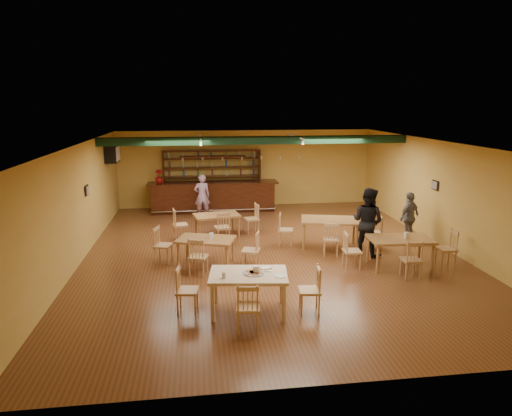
{
  "coord_description": "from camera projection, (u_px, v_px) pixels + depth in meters",
  "views": [
    {
      "loc": [
        -1.92,
        -11.66,
        4.06
      ],
      "look_at": [
        -0.31,
        0.6,
        1.15
      ],
      "focal_mm": 31.55,
      "sensor_mm": 36.0,
      "label": 1
    }
  ],
  "objects": [
    {
      "name": "floor",
      "position": [
        270.0,
        253.0,
        12.43
      ],
      "size": [
        12.0,
        12.0,
        0.0
      ],
      "primitive_type": "plane",
      "color": "brown",
      "rests_on": "ground"
    },
    {
      "name": "ceiling_beam",
      "position": [
        257.0,
        140.0,
        14.47
      ],
      "size": [
        10.0,
        0.3,
        0.25
      ],
      "primitive_type": "cube",
      "color": "black",
      "rests_on": "ceiling"
    },
    {
      "name": "track_rail_left",
      "position": [
        200.0,
        137.0,
        14.81
      ],
      "size": [
        0.05,
        2.5,
        0.05
      ],
      "primitive_type": "cube",
      "color": "white",
      "rests_on": "ceiling"
    },
    {
      "name": "track_rail_right",
      "position": [
        295.0,
        136.0,
        15.21
      ],
      "size": [
        0.05,
        2.5,
        0.05
      ],
      "primitive_type": "cube",
      "color": "white",
      "rests_on": "ceiling"
    },
    {
      "name": "ac_unit",
      "position": [
        112.0,
        154.0,
        15.33
      ],
      "size": [
        0.34,
        0.7,
        0.48
      ],
      "primitive_type": "cube",
      "color": "white",
      "rests_on": "wall_left"
    },
    {
      "name": "picture_left",
      "position": [
        87.0,
        190.0,
        12.37
      ],
      "size": [
        0.04,
        0.34,
        0.28
      ],
      "primitive_type": "cube",
      "color": "black",
      "rests_on": "wall_left"
    },
    {
      "name": "picture_right",
      "position": [
        435.0,
        185.0,
        13.15
      ],
      "size": [
        0.04,
        0.34,
        0.28
      ],
      "primitive_type": "cube",
      "color": "black",
      "rests_on": "wall_right"
    },
    {
      "name": "bar_counter",
      "position": [
        213.0,
        197.0,
        17.1
      ],
      "size": [
        4.89,
        0.85,
        1.13
      ],
      "primitive_type": "cube",
      "color": "black",
      "rests_on": "ground"
    },
    {
      "name": "back_bar_hutch",
      "position": [
        212.0,
        179.0,
        17.57
      ],
      "size": [
        3.78,
        0.4,
        2.28
      ],
      "primitive_type": "cube",
      "color": "black",
      "rests_on": "ground"
    },
    {
      "name": "poinsettia",
      "position": [
        159.0,
        176.0,
        16.66
      ],
      "size": [
        0.36,
        0.36,
        0.51
      ],
      "primitive_type": "imported",
      "rotation": [
        0.0,
        0.0,
        0.35
      ],
      "color": "maroon",
      "rests_on": "bar_counter"
    },
    {
      "name": "dining_table_a",
      "position": [
        217.0,
        225.0,
        13.96
      ],
      "size": [
        1.5,
        1.07,
        0.69
      ],
      "primitive_type": "cube",
      "rotation": [
        0.0,
        0.0,
        0.19
      ],
      "color": "olive",
      "rests_on": "ground"
    },
    {
      "name": "dining_table_b",
      "position": [
        329.0,
        233.0,
        12.91
      ],
      "size": [
        1.81,
        1.33,
        0.81
      ],
      "primitive_type": "cube",
      "rotation": [
        0.0,
        0.0,
        -0.24
      ],
      "color": "olive",
      "rests_on": "ground"
    },
    {
      "name": "dining_table_c",
      "position": [
        206.0,
        252.0,
        11.45
      ],
      "size": [
        1.6,
        1.23,
        0.71
      ],
      "primitive_type": "cube",
      "rotation": [
        0.0,
        0.0,
        -0.3
      ],
      "color": "olive",
      "rests_on": "ground"
    },
    {
      "name": "dining_table_d",
      "position": [
        399.0,
        253.0,
        11.28
      ],
      "size": [
        1.58,
        1.01,
        0.76
      ],
      "primitive_type": "cube",
      "rotation": [
        0.0,
        0.0,
        -0.06
      ],
      "color": "olive",
      "rests_on": "ground"
    },
    {
      "name": "near_table",
      "position": [
        248.0,
        293.0,
        8.85
      ],
      "size": [
        1.62,
        1.15,
        0.81
      ],
      "primitive_type": "cube",
      "rotation": [
        0.0,
        0.0,
        -0.13
      ],
      "color": "beige",
      "rests_on": "ground"
    },
    {
      "name": "pizza_tray",
      "position": [
        254.0,
        273.0,
        8.77
      ],
      "size": [
        0.55,
        0.55,
        0.01
      ],
      "primitive_type": "cylinder",
      "rotation": [
        0.0,
        0.0,
        -0.52
      ],
      "color": "silver",
      "rests_on": "near_table"
    },
    {
      "name": "parmesan_shaker",
      "position": [
        224.0,
        275.0,
        8.52
      ],
      "size": [
        0.08,
        0.08,
        0.11
      ],
      "primitive_type": "cylinder",
      "rotation": [
        0.0,
        0.0,
        -0.13
      ],
      "color": "#EAE5C6",
      "rests_on": "near_table"
    },
    {
      "name": "napkin_stack",
      "position": [
        266.0,
        268.0,
        9.01
      ],
      "size": [
        0.25,
        0.22,
        0.03
      ],
      "primitive_type": "cube",
      "rotation": [
        0.0,
        0.0,
        0.45
      ],
      "color": "white",
      "rests_on": "near_table"
    },
    {
      "name": "pizza_server",
      "position": [
        262.0,
        271.0,
        8.84
      ],
      "size": [
        0.33,
        0.15,
        0.0
      ],
      "primitive_type": "cube",
      "rotation": [
        0.0,
        0.0,
        -0.2
      ],
      "color": "silver",
      "rests_on": "pizza_tray"
    },
    {
      "name": "side_plate",
      "position": [
        280.0,
        276.0,
        8.62
      ],
      "size": [
        0.25,
        0.25,
        0.01
      ],
      "primitive_type": "cylinder",
      "rotation": [
        0.0,
        0.0,
        -0.13
      ],
      "color": "white",
      "rests_on": "near_table"
    },
    {
      "name": "patron_bar",
      "position": [
        202.0,
        196.0,
        16.2
      ],
      "size": [
        0.62,
        0.45,
        1.56
      ],
      "primitive_type": "imported",
      "rotation": [
        0.0,
        0.0,
        3.28
      ],
      "color": "#9049A0",
      "rests_on": "ground"
    },
    {
      "name": "patron_right_a",
      "position": [
        367.0,
        222.0,
        12.12
      ],
      "size": [
        1.12,
        1.14,
        1.86
      ],
      "primitive_type": "imported",
      "rotation": [
        0.0,
        0.0,
        2.28
      ],
      "color": "black",
      "rests_on": "ground"
    },
    {
      "name": "patron_right_b",
      "position": [
        409.0,
        217.0,
        13.28
      ],
      "size": [
        0.95,
        0.79,
        1.51
      ],
      "primitive_type": "imported",
      "rotation": [
        0.0,
        0.0,
        3.71
      ],
      "color": "gray",
      "rests_on": "ground"
    }
  ]
}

